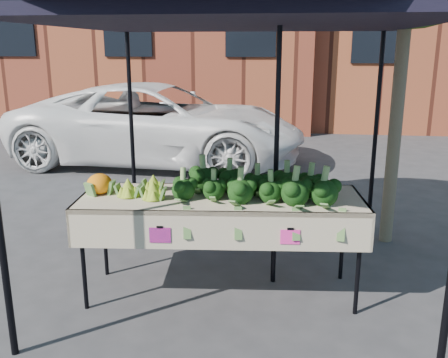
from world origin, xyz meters
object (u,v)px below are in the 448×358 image
canopy (238,135)px  vehicle (155,14)px  table (221,246)px  street_tree (402,58)px

canopy → vehicle: (-1.92, 4.55, 1.32)m
table → vehicle: (-1.82, 4.90, 2.24)m
table → street_tree: (1.69, 1.46, 1.57)m
vehicle → street_tree: (3.51, -3.45, -0.67)m
canopy → street_tree: street_tree is taller
vehicle → street_tree: size_ratio=1.33×
table → street_tree: bearing=40.7°
table → canopy: size_ratio=0.78×
vehicle → street_tree: 4.97m
table → street_tree: size_ratio=0.61×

